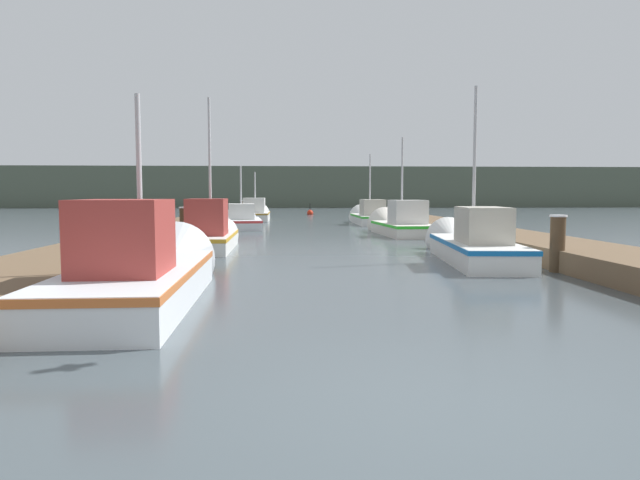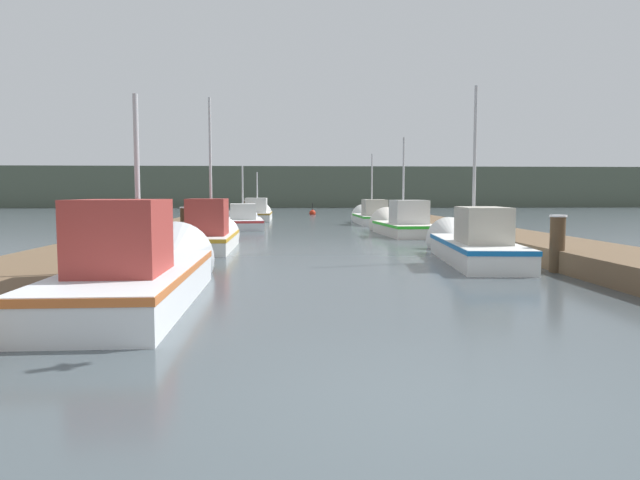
% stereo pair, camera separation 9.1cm
% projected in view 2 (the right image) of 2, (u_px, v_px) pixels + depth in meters
% --- Properties ---
extents(ground_plane, '(200.00, 200.00, 0.00)m').
position_uv_depth(ground_plane, '(436.00, 409.00, 4.38)').
color(ground_plane, '#424C51').
extents(dock_left, '(2.22, 40.00, 0.46)m').
position_uv_depth(dock_left, '(164.00, 234.00, 20.00)').
color(dock_left, brown).
rests_on(dock_left, ground_plane).
extents(dock_right, '(2.22, 40.00, 0.46)m').
position_uv_depth(dock_right, '(475.00, 233.00, 20.57)').
color(dock_right, brown).
rests_on(dock_right, ground_plane).
extents(distant_shore_ridge, '(120.00, 16.00, 4.72)m').
position_uv_depth(distant_shore_ridge, '(299.00, 188.00, 72.68)').
color(distant_shore_ridge, '#4C5647').
rests_on(distant_shore_ridge, ground_plane).
extents(fishing_boat_0, '(1.78, 5.94, 3.66)m').
position_uv_depth(fishing_boat_0, '(144.00, 270.00, 9.07)').
color(fishing_boat_0, silver).
rests_on(fishing_boat_0, ground_plane).
extents(fishing_boat_1, '(1.98, 6.18, 4.65)m').
position_uv_depth(fishing_boat_1, '(469.00, 243.00, 14.36)').
color(fishing_boat_1, silver).
rests_on(fishing_boat_1, ground_plane).
extents(fishing_boat_2, '(1.40, 5.01, 4.85)m').
position_uv_depth(fishing_boat_2, '(212.00, 233.00, 17.11)').
color(fishing_boat_2, silver).
rests_on(fishing_boat_2, ground_plane).
extents(fishing_boat_3, '(1.98, 5.53, 4.41)m').
position_uv_depth(fishing_boat_3, '(400.00, 224.00, 23.17)').
color(fishing_boat_3, silver).
rests_on(fishing_boat_3, ground_plane).
extents(fishing_boat_4, '(2.28, 5.92, 3.59)m').
position_uv_depth(fishing_boat_4, '(243.00, 220.00, 28.08)').
color(fishing_boat_4, silver).
rests_on(fishing_boat_4, ground_plane).
extents(fishing_boat_5, '(1.68, 5.81, 4.28)m').
position_uv_depth(fishing_boat_5, '(371.00, 216.00, 31.38)').
color(fishing_boat_5, silver).
rests_on(fishing_boat_5, ground_plane).
extents(fishing_boat_6, '(1.74, 5.45, 3.52)m').
position_uv_depth(fishing_boat_6, '(258.00, 213.00, 35.51)').
color(fishing_boat_6, silver).
rests_on(fishing_boat_6, ground_plane).
extents(mooring_piling_0, '(0.27, 0.27, 1.15)m').
position_uv_depth(mooring_piling_0, '(244.00, 208.00, 41.78)').
color(mooring_piling_0, '#473523').
rests_on(mooring_piling_0, ground_plane).
extents(mooring_piling_1, '(0.23, 0.23, 1.25)m').
position_uv_depth(mooring_piling_1, '(184.00, 227.00, 17.29)').
color(mooring_piling_1, '#473523').
rests_on(mooring_piling_1, ground_plane).
extents(mooring_piling_2, '(0.35, 0.35, 1.20)m').
position_uv_depth(mooring_piling_2, '(557.00, 243.00, 11.94)').
color(mooring_piling_2, '#473523').
rests_on(mooring_piling_2, ground_plane).
extents(mooring_piling_3, '(0.34, 0.34, 1.11)m').
position_uv_depth(mooring_piling_3, '(419.00, 218.00, 25.05)').
color(mooring_piling_3, '#473523').
rests_on(mooring_piling_3, ground_plane).
extents(channel_buoy, '(0.48, 0.48, 0.98)m').
position_uv_depth(channel_buoy, '(312.00, 213.00, 44.20)').
color(channel_buoy, red).
rests_on(channel_buoy, ground_plane).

